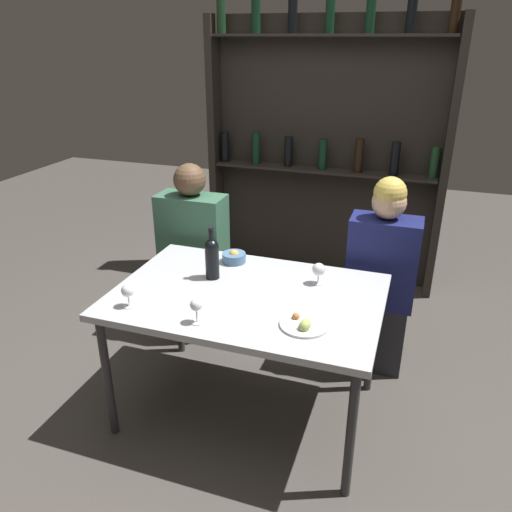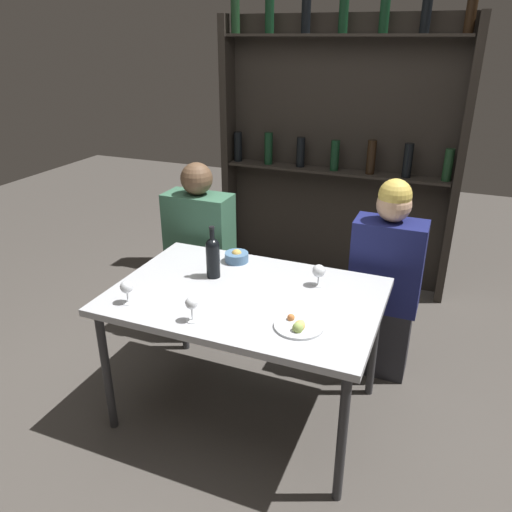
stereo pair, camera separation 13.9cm
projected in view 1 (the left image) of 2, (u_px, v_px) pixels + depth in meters
The scene contains 11 objects.
ground_plane at pixel (248, 408), 2.83m from camera, with size 10.00×10.00×0.00m, color #47423D.
dining_table at pixel (247, 303), 2.56m from camera, with size 1.35×0.91×0.74m.
wine_rack_wall at pixel (325, 147), 3.97m from camera, with size 1.90×0.21×2.21m.
wine_bottle at pixel (212, 257), 2.65m from camera, with size 0.07×0.07×0.29m.
wine_glass_0 at pixel (196, 306), 2.24m from camera, with size 0.06×0.06×0.12m.
wine_glass_1 at pixel (319, 270), 2.60m from camera, with size 0.07×0.07×0.12m.
wine_glass_2 at pixel (128, 292), 2.38m from camera, with size 0.06×0.06×0.12m.
food_plate_0 at pixel (304, 324), 2.24m from camera, with size 0.23×0.23×0.05m.
snack_bowl at pixel (234, 257), 2.87m from camera, with size 0.14×0.14×0.08m.
seated_person_left at pixel (194, 258), 3.35m from camera, with size 0.44×0.22×1.21m.
seated_person_right at pixel (380, 281), 2.98m from camera, with size 0.40×0.22×1.23m.
Camera 1 is at (0.76, -2.10, 1.94)m, focal length 35.00 mm.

